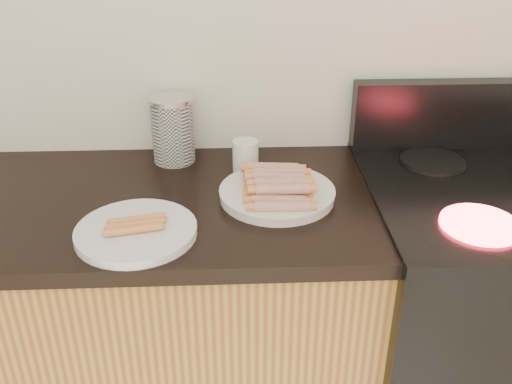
{
  "coord_description": "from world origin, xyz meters",
  "views": [
    {
      "loc": [
        0.05,
        0.42,
        1.59
      ],
      "look_at": [
        0.1,
        1.62,
        0.95
      ],
      "focal_mm": 40.0,
      "sensor_mm": 36.0,
      "label": 1
    }
  ],
  "objects_px": {
    "canister": "(173,130)",
    "main_plate": "(277,195)",
    "side_plate": "(136,232)",
    "stove": "(485,327)",
    "mug": "(245,156)"
  },
  "relations": [
    {
      "from": "side_plate",
      "to": "canister",
      "type": "height_order",
      "value": "canister"
    },
    {
      "from": "side_plate",
      "to": "main_plate",
      "type": "bearing_deg",
      "value": 26.13
    },
    {
      "from": "stove",
      "to": "canister",
      "type": "xyz_separation_m",
      "value": [
        -0.9,
        0.24,
        0.54
      ]
    },
    {
      "from": "stove",
      "to": "mug",
      "type": "distance_m",
      "value": 0.86
    },
    {
      "from": "main_plate",
      "to": "canister",
      "type": "distance_m",
      "value": 0.38
    },
    {
      "from": "side_plate",
      "to": "canister",
      "type": "bearing_deg",
      "value": 82.4
    },
    {
      "from": "canister",
      "to": "side_plate",
      "type": "bearing_deg",
      "value": -97.6
    },
    {
      "from": "main_plate",
      "to": "mug",
      "type": "height_order",
      "value": "mug"
    },
    {
      "from": "canister",
      "to": "main_plate",
      "type": "bearing_deg",
      "value": -40.89
    },
    {
      "from": "canister",
      "to": "mug",
      "type": "distance_m",
      "value": 0.22
    },
    {
      "from": "stove",
      "to": "main_plate",
      "type": "xyz_separation_m",
      "value": [
        -0.62,
        0.0,
        0.45
      ]
    },
    {
      "from": "canister",
      "to": "mug",
      "type": "bearing_deg",
      "value": -21.52
    },
    {
      "from": "stove",
      "to": "main_plate",
      "type": "bearing_deg",
      "value": 179.59
    },
    {
      "from": "stove",
      "to": "mug",
      "type": "xyz_separation_m",
      "value": [
        -0.69,
        0.16,
        0.49
      ]
    },
    {
      "from": "side_plate",
      "to": "canister",
      "type": "distance_m",
      "value": 0.41
    }
  ]
}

